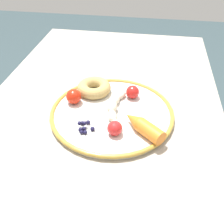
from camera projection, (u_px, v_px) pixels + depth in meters
dining_table at (98, 143)px, 0.77m from camera, size 1.29×0.70×0.70m
plate at (112, 113)px, 0.73m from camera, size 0.35×0.35×0.02m
banana at (115, 108)px, 0.73m from camera, size 0.18×0.06×0.03m
carrot_orange at (143, 126)px, 0.66m from camera, size 0.11×0.12×0.04m
donut at (94, 88)px, 0.80m from camera, size 0.14×0.14×0.03m
blueberry_pile at (85, 127)px, 0.67m from camera, size 0.05×0.05×0.02m
tomato_near at (133, 92)px, 0.78m from camera, size 0.04×0.04×0.04m
tomato_mid at (74, 96)px, 0.75m from camera, size 0.04×0.04×0.04m
tomato_far at (115, 128)px, 0.65m from camera, size 0.04×0.04×0.04m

